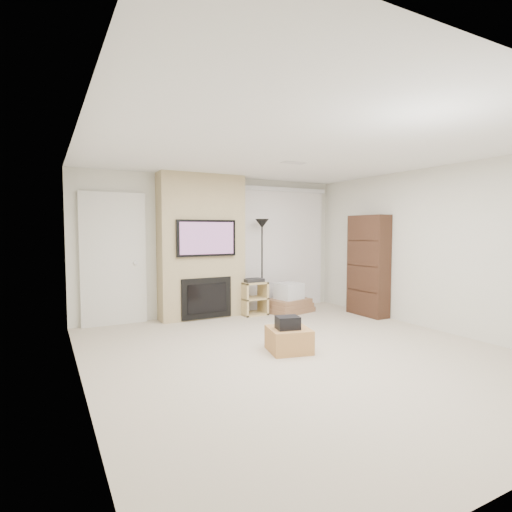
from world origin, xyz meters
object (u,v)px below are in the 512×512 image
ottoman (289,340)px  floor_lamp (262,239)px  av_stand (253,296)px  box_stack (289,301)px  bookshelf (368,266)px

ottoman → floor_lamp: size_ratio=0.29×
floor_lamp → av_stand: floor_lamp is taller
ottoman → box_stack: size_ratio=0.54×
ottoman → bookshelf: bearing=25.2°
ottoman → floor_lamp: (0.87, 2.25, 1.22)m
ottoman → box_stack: box_stack is taller
floor_lamp → bookshelf: bearing=-35.3°
floor_lamp → bookshelf: (1.57, -1.11, -0.47)m
ottoman → bookshelf: bookshelf is taller
box_stack → bookshelf: size_ratio=0.52×
ottoman → floor_lamp: 2.70m
box_stack → ottoman: bearing=-123.0°
av_stand → bookshelf: 2.14m
ottoman → floor_lamp: bearing=69.0°
ottoman → box_stack: 2.44m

